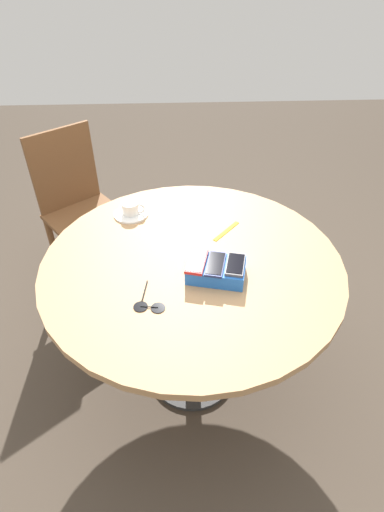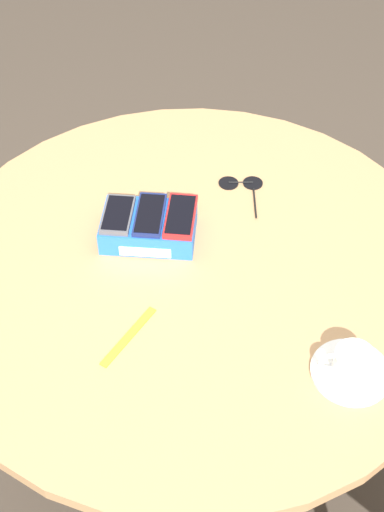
{
  "view_description": "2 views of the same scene",
  "coord_description": "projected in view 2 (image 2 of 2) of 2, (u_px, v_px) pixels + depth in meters",
  "views": [
    {
      "loc": [
        0.06,
        1.16,
        1.69
      ],
      "look_at": [
        0.0,
        0.0,
        0.74
      ],
      "focal_mm": 28.0,
      "sensor_mm": 36.0,
      "label": 1
    },
    {
      "loc": [
        -0.15,
        -1.03,
        1.84
      ],
      "look_at": [
        0.0,
        0.0,
        0.74
      ],
      "focal_mm": 50.0,
      "sensor_mm": 36.0,
      "label": 2
    }
  ],
  "objects": [
    {
      "name": "phone_red",
      "position": [
        181.0,
        216.0,
        1.54
      ],
      "size": [
        0.09,
        0.15,
        0.01
      ],
      "color": "red",
      "rests_on": "phone_box"
    },
    {
      "name": "sunglasses",
      "position": [
        242.0,
        185.0,
        1.7
      ],
      "size": [
        0.11,
        0.16,
        0.01
      ],
      "color": "black",
      "rests_on": "round_table"
    },
    {
      "name": "lanyard_strap",
      "position": [
        129.0,
        336.0,
        1.39
      ],
      "size": [
        0.12,
        0.14,
        0.0
      ],
      "primitive_type": "cube",
      "rotation": [
        0.0,
        0.0,
        0.85
      ],
      "color": "yellow",
      "rests_on": "round_table"
    },
    {
      "name": "phone_navy",
      "position": [
        150.0,
        215.0,
        1.55
      ],
      "size": [
        0.09,
        0.15,
        0.01
      ],
      "color": "navy",
      "rests_on": "phone_box"
    },
    {
      "name": "coffee_cup",
      "position": [
        352.0,
        362.0,
        1.31
      ],
      "size": [
        0.1,
        0.07,
        0.05
      ],
      "color": "white",
      "rests_on": "saucer"
    },
    {
      "name": "phone_box",
      "position": [
        149.0,
        227.0,
        1.57
      ],
      "size": [
        0.23,
        0.18,
        0.06
      ],
      "color": "blue",
      "rests_on": "round_table"
    },
    {
      "name": "saucer",
      "position": [
        350.0,
        372.0,
        1.33
      ],
      "size": [
        0.15,
        0.15,
        0.01
      ],
      "primitive_type": "cylinder",
      "color": "white",
      "rests_on": "round_table"
    },
    {
      "name": "round_table",
      "position": [
        192.0,
        290.0,
        1.6
      ],
      "size": [
        1.14,
        1.14,
        0.72
      ],
      "color": "#2D2D2D",
      "rests_on": "ground_plane"
    },
    {
      "name": "phone_gray",
      "position": [
        118.0,
        215.0,
        1.54
      ],
      "size": [
        0.09,
        0.13,
        0.01
      ],
      "color": "#515156",
      "rests_on": "phone_box"
    },
    {
      "name": "ground_plane",
      "position": [
        192.0,
        433.0,
        2.06
      ],
      "size": [
        8.0,
        8.0,
        0.0
      ],
      "primitive_type": "plane",
      "color": "#42382D"
    }
  ]
}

